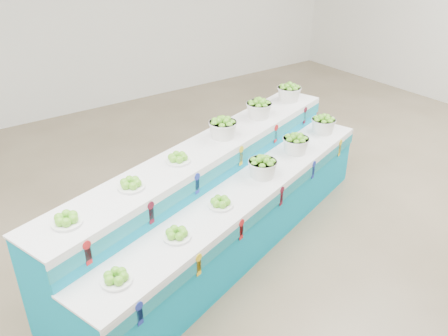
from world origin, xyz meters
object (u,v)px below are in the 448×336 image
(display_stand, at_px, (224,199))
(plate_upper_mid, at_px, (131,183))
(basket_lower_left, at_px, (262,167))
(basket_upper_right, at_px, (289,92))

(display_stand, relative_size, plate_upper_mid, 17.02)
(display_stand, height_order, plate_upper_mid, plate_upper_mid)
(basket_lower_left, bearing_deg, plate_upper_mid, 176.43)
(basket_upper_right, bearing_deg, display_stand, -154.07)
(plate_upper_mid, bearing_deg, display_stand, 3.23)
(basket_upper_right, bearing_deg, plate_upper_mid, -162.51)
(display_stand, bearing_deg, plate_upper_mid, 165.74)
(basket_lower_left, relative_size, basket_upper_right, 1.00)
(basket_lower_left, distance_m, plate_upper_mid, 1.41)
(display_stand, height_order, basket_upper_right, basket_upper_right)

